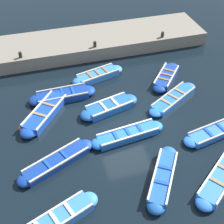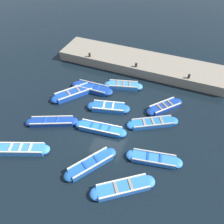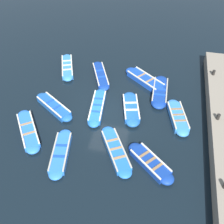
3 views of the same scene
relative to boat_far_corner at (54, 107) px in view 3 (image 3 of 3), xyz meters
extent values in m
plane|color=black|center=(3.61, 0.39, -0.19)|extent=(120.00, 120.00, 0.00)
cube|color=#1E59AD|center=(0.00, 0.00, -0.01)|extent=(2.76, 2.20, 0.36)
ellipsoid|color=#1E59AD|center=(-1.16, 0.77, -0.01)|extent=(1.03, 1.02, 0.36)
ellipsoid|color=#1E59AD|center=(1.16, -0.77, -0.01)|extent=(1.03, 1.02, 0.36)
cube|color=silver|center=(-0.20, -0.29, 0.21)|extent=(2.32, 1.58, 0.07)
cube|color=silver|center=(0.20, 0.29, 0.21)|extent=(2.32, 1.58, 0.07)
cube|color=#1947B7|center=(-0.33, 0.22, 0.19)|extent=(0.50, 0.66, 0.04)
cube|color=#1947B7|center=(0.33, -0.22, 0.19)|extent=(0.50, 0.66, 0.04)
cube|color=#3884E0|center=(7.90, 0.78, 0.00)|extent=(1.49, 2.59, 0.37)
ellipsoid|color=#3884E0|center=(7.57, 1.96, 0.00)|extent=(0.99, 1.01, 0.37)
ellipsoid|color=#3884E0|center=(8.22, -0.40, 0.00)|extent=(0.99, 1.01, 0.37)
cube|color=beige|center=(7.51, 0.67, 0.22)|extent=(0.71, 2.34, 0.07)
cube|color=beige|center=(8.28, 0.88, 0.22)|extent=(0.71, 2.34, 0.07)
cube|color=olive|center=(7.76, 1.28, 0.21)|extent=(0.78, 0.34, 0.04)
cube|color=olive|center=(7.90, 0.78, 0.21)|extent=(0.78, 0.34, 0.04)
cube|color=olive|center=(8.03, 0.28, 0.21)|extent=(0.78, 0.34, 0.04)
cube|color=#1947B7|center=(5.43, 4.19, 0.01)|extent=(2.92, 2.57, 0.39)
ellipsoid|color=#1947B7|center=(4.26, 5.10, 0.01)|extent=(1.24, 1.24, 0.39)
ellipsoid|color=#1947B7|center=(6.60, 3.27, 0.01)|extent=(1.24, 1.24, 0.39)
cube|color=silver|center=(5.17, 3.85, 0.24)|extent=(2.34, 1.86, 0.07)
cube|color=silver|center=(5.70, 4.53, 0.24)|extent=(2.34, 1.86, 0.07)
cube|color=#9E7A51|center=(5.10, 4.45, 0.22)|extent=(0.62, 0.74, 0.04)
cube|color=#9E7A51|center=(5.76, 3.93, 0.22)|extent=(0.62, 0.74, 0.04)
cube|color=blue|center=(1.79, -3.44, -0.04)|extent=(1.30, 2.78, 0.29)
ellipsoid|color=blue|center=(1.54, -2.12, -0.04)|extent=(0.89, 0.91, 0.29)
ellipsoid|color=blue|center=(2.03, -4.75, -0.04)|extent=(0.89, 0.91, 0.29)
cube|color=#B2AD9E|center=(1.42, -3.51, 0.14)|extent=(0.56, 2.59, 0.07)
cube|color=#B2AD9E|center=(2.16, -3.37, 0.14)|extent=(0.56, 2.59, 0.07)
cube|color=#1947B7|center=(1.72, -3.06, 0.13)|extent=(0.74, 0.27, 0.04)
cube|color=#1947B7|center=(1.86, -3.81, 0.13)|extent=(0.74, 0.27, 0.04)
cube|color=blue|center=(-0.68, -2.31, -0.02)|extent=(2.42, 2.88, 0.33)
ellipsoid|color=blue|center=(-1.54, -1.12, -0.02)|extent=(1.11, 1.12, 0.33)
ellipsoid|color=blue|center=(0.19, -3.50, -0.02)|extent=(1.11, 1.12, 0.33)
cube|color=silver|center=(-0.99, -2.54, 0.18)|extent=(1.76, 2.38, 0.07)
cube|color=silver|center=(-0.36, -2.08, 0.18)|extent=(1.76, 2.38, 0.07)
cube|color=#9E7A51|center=(-0.92, -1.97, 0.17)|extent=(0.69, 0.56, 0.04)
cube|color=#9E7A51|center=(-0.43, -2.65, 0.17)|extent=(0.69, 0.56, 0.04)
cube|color=#3884E0|center=(-0.72, 4.58, 0.00)|extent=(1.80, 3.03, 0.37)
ellipsoid|color=#3884E0|center=(-1.25, 5.95, 0.00)|extent=(0.95, 0.97, 0.37)
ellipsoid|color=#3884E0|center=(-0.18, 3.21, 0.00)|extent=(0.95, 0.97, 0.37)
cube|color=silver|center=(-1.05, 4.45, 0.21)|extent=(1.12, 2.72, 0.07)
cube|color=silver|center=(-0.38, 4.71, 0.21)|extent=(1.12, 2.72, 0.07)
cube|color=beige|center=(-0.94, 5.16, 0.20)|extent=(0.70, 0.38, 0.04)
cube|color=beige|center=(-0.72, 4.58, 0.20)|extent=(0.70, 0.38, 0.04)
cube|color=beige|center=(-0.49, 4.00, 0.20)|extent=(0.70, 0.38, 0.04)
cube|color=navy|center=(6.60, 3.10, 0.00)|extent=(1.03, 2.77, 0.37)
ellipsoid|color=navy|center=(6.56, 4.47, 0.00)|extent=(0.91, 0.94, 0.37)
ellipsoid|color=navy|center=(6.63, 1.73, 0.00)|extent=(0.91, 0.94, 0.37)
cube|color=#B2AD9E|center=(6.15, 3.09, 0.21)|extent=(0.14, 2.69, 0.07)
cube|color=#B2AD9E|center=(7.04, 3.11, 0.21)|extent=(0.14, 2.69, 0.07)
cube|color=#1947B7|center=(6.58, 3.68, 0.20)|extent=(0.85, 0.16, 0.04)
cube|color=#1947B7|center=(6.60, 3.10, 0.20)|extent=(0.85, 0.16, 0.04)
cube|color=#1947B7|center=(6.61, 2.52, 0.20)|extent=(0.85, 0.16, 0.04)
cube|color=blue|center=(4.68, -2.61, -0.04)|extent=(2.20, 2.98, 0.29)
ellipsoid|color=blue|center=(3.94, -1.33, -0.04)|extent=(1.05, 1.06, 0.29)
ellipsoid|color=blue|center=(5.43, -3.89, -0.04)|extent=(1.05, 1.06, 0.29)
cube|color=#B2AD9E|center=(4.36, -2.80, 0.14)|extent=(1.52, 2.55, 0.07)
cube|color=#B2AD9E|center=(5.01, -2.42, 0.14)|extent=(1.52, 2.55, 0.07)
cube|color=#9E7A51|center=(4.37, -2.07, 0.12)|extent=(0.70, 0.49, 0.04)
cube|color=#9E7A51|center=(4.68, -2.61, 0.12)|extent=(0.70, 0.49, 0.04)
cube|color=#9E7A51|center=(5.00, -3.16, 0.12)|extent=(0.70, 0.49, 0.04)
cube|color=navy|center=(6.63, -3.04, -0.01)|extent=(2.34, 2.19, 0.35)
ellipsoid|color=navy|center=(5.74, -2.28, -0.01)|extent=(1.13, 1.13, 0.35)
ellipsoid|color=navy|center=(7.52, -3.81, -0.01)|extent=(1.13, 1.13, 0.35)
cube|color=silver|center=(6.38, -3.34, 0.20)|extent=(1.80, 1.56, 0.07)
cube|color=silver|center=(6.88, -2.75, 0.20)|extent=(1.80, 1.56, 0.07)
cube|color=olive|center=(6.25, -2.72, 0.19)|extent=(0.60, 0.66, 0.04)
cube|color=olive|center=(6.63, -3.04, 0.19)|extent=(0.60, 0.66, 0.04)
cube|color=olive|center=(7.01, -3.37, 0.19)|extent=(0.60, 0.66, 0.04)
cube|color=navy|center=(2.08, 4.11, -0.03)|extent=(1.92, 3.07, 0.31)
ellipsoid|color=navy|center=(1.48, 5.49, -0.03)|extent=(0.95, 0.96, 0.31)
ellipsoid|color=navy|center=(2.69, 2.73, -0.03)|extent=(0.95, 0.96, 0.31)
cube|color=beige|center=(1.76, 3.97, 0.16)|extent=(1.26, 2.73, 0.07)
cube|color=beige|center=(2.40, 4.25, 0.16)|extent=(1.26, 2.73, 0.07)
cube|color=#1947B7|center=(1.91, 4.50, 0.15)|extent=(0.68, 0.40, 0.04)
cube|color=#1947B7|center=(2.25, 3.72, 0.15)|extent=(0.68, 0.40, 0.04)
cube|color=#1E59AD|center=(4.93, 0.91, 0.00)|extent=(1.50, 2.57, 0.38)
ellipsoid|color=#1E59AD|center=(4.64, 2.08, 0.00)|extent=(1.05, 1.07, 0.38)
ellipsoid|color=#1E59AD|center=(5.23, -0.26, 0.00)|extent=(1.05, 1.07, 0.38)
cube|color=silver|center=(4.52, 0.81, 0.23)|extent=(0.66, 2.31, 0.07)
cube|color=silver|center=(5.35, 1.02, 0.23)|extent=(0.66, 2.31, 0.07)
cube|color=beige|center=(4.85, 1.24, 0.21)|extent=(0.83, 0.34, 0.04)
cube|color=beige|center=(5.02, 0.58, 0.21)|extent=(0.83, 0.34, 0.04)
cube|color=blue|center=(2.78, 0.61, -0.02)|extent=(1.11, 3.03, 0.33)
ellipsoid|color=blue|center=(2.61, 2.08, -0.02)|extent=(0.79, 0.81, 0.33)
ellipsoid|color=blue|center=(2.95, -0.86, -0.02)|extent=(0.79, 0.81, 0.33)
cube|color=silver|center=(2.43, 0.57, 0.18)|extent=(0.41, 2.90, 0.07)
cube|color=silver|center=(3.13, 0.65, 0.18)|extent=(0.41, 2.90, 0.07)
cube|color=#1947B7|center=(2.71, 1.24, 0.16)|extent=(0.69, 0.22, 0.04)
cube|color=#1947B7|center=(2.78, 0.61, 0.16)|extent=(0.69, 0.22, 0.04)
cube|color=#1947B7|center=(2.85, -0.01, 0.16)|extent=(0.69, 0.22, 0.04)
cylinder|color=black|center=(10.08, 0.39, 0.84)|extent=(0.20, 0.20, 0.35)
cylinder|color=black|center=(10.08, 4.97, 0.84)|extent=(0.20, 0.20, 0.35)
sphere|color=#E05119|center=(4.65, 5.45, -0.04)|extent=(0.29, 0.29, 0.29)
camera|label=1|loc=(-6.97, 4.21, 10.58)|focal=50.00mm
camera|label=2|loc=(-6.11, -3.85, 11.47)|focal=35.00mm
camera|label=3|loc=(6.48, -11.54, 11.32)|focal=42.00mm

